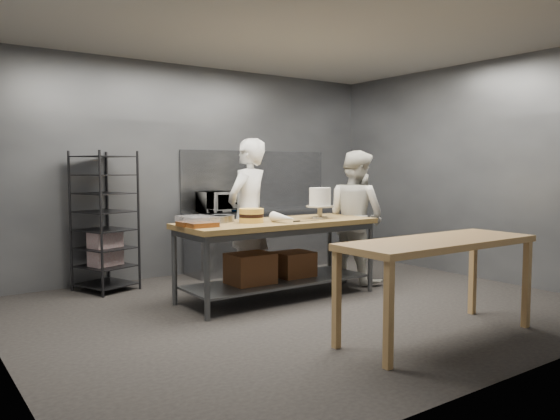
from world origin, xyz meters
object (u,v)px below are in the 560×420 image
at_px(near_counter, 438,249).
at_px(chef_behind, 248,214).
at_px(frosted_cake_stand, 320,199).
at_px(microwave, 218,202).
at_px(layer_cake, 251,216).
at_px(speed_rack, 105,223).
at_px(work_table, 274,250).
at_px(chef_right, 356,217).

distance_m(near_counter, chef_behind, 2.74).
height_order(near_counter, frosted_cake_stand, frosted_cake_stand).
bearing_deg(frosted_cake_stand, microwave, 105.41).
relative_size(frosted_cake_stand, layer_cake, 1.35).
xyz_separation_m(speed_rack, chef_behind, (1.53, -0.94, 0.10)).
bearing_deg(chef_behind, microwave, -121.98).
bearing_deg(layer_cake, near_counter, -71.63).
bearing_deg(microwave, frosted_cake_stand, -74.59).
xyz_separation_m(frosted_cake_stand, layer_cake, (-0.96, 0.06, -0.16)).
distance_m(near_counter, layer_cake, 2.19).
bearing_deg(chef_behind, work_table, 62.83).
relative_size(chef_right, frosted_cake_stand, 4.68).
xyz_separation_m(work_table, near_counter, (0.36, -2.09, 0.24)).
bearing_deg(speed_rack, work_table, -46.21).
bearing_deg(work_table, layer_cake, -177.04).
xyz_separation_m(speed_rack, layer_cake, (1.17, -1.58, 0.14)).
distance_m(near_counter, chef_right, 2.46).
bearing_deg(layer_cake, chef_behind, 61.00).
bearing_deg(layer_cake, microwave, 73.73).
bearing_deg(work_table, near_counter, -80.26).
bearing_deg(chef_right, chef_behind, 65.60).
bearing_deg(near_counter, frosted_cake_stand, 82.32).
relative_size(chef_behind, microwave, 3.52).
height_order(microwave, frosted_cake_stand, frosted_cake_stand).
distance_m(chef_right, layer_cake, 1.76).
height_order(chef_right, frosted_cake_stand, chef_right).
xyz_separation_m(near_counter, frosted_cake_stand, (0.27, 2.01, 0.35)).
height_order(near_counter, chef_behind, chef_behind).
relative_size(near_counter, chef_behind, 1.05).
distance_m(work_table, microwave, 1.72).
bearing_deg(work_table, frosted_cake_stand, -6.95).
relative_size(speed_rack, chef_right, 0.99).
xyz_separation_m(speed_rack, microwave, (1.65, 0.08, 0.19)).
bearing_deg(near_counter, microwave, 93.11).
bearing_deg(microwave, chef_behind, -97.22).
height_order(microwave, layer_cake, microwave).
relative_size(near_counter, frosted_cake_stand, 5.30).
relative_size(microwave, layer_cake, 1.94).
bearing_deg(chef_behind, near_counter, 72.22).
distance_m(work_table, near_counter, 2.13).
relative_size(work_table, microwave, 4.43).
height_order(work_table, microwave, microwave).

